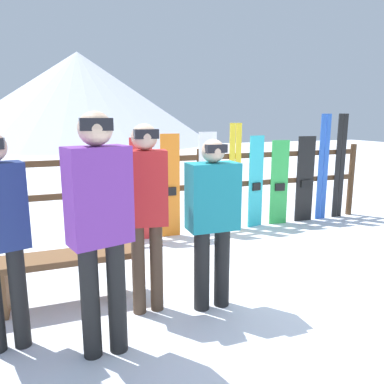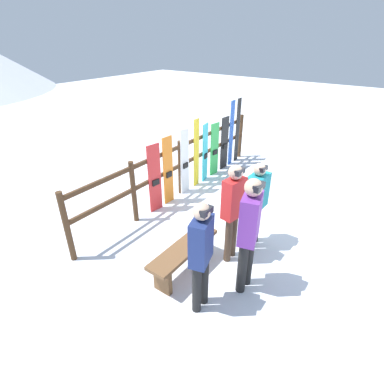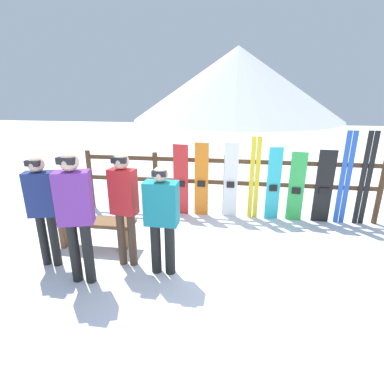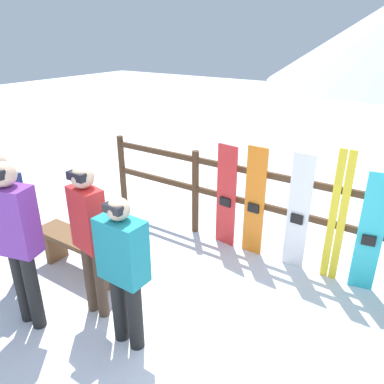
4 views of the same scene
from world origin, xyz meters
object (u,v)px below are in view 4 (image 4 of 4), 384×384
(person_teal, at_px, (123,265))
(snowboard_red, at_px, (226,197))
(bench, at_px, (81,247))
(person_purple, at_px, (16,235))
(snowboard_orange, at_px, (254,202))
(snowboard_white, at_px, (298,213))
(snowboard_cyan, at_px, (370,234))
(ski_pair_yellow, at_px, (337,218))
(person_navy, at_px, (8,213))
(person_red, at_px, (89,231))

(person_teal, relative_size, snowboard_red, 1.06)
(bench, bearing_deg, snowboard_red, 54.61)
(person_purple, distance_m, snowboard_orange, 2.85)
(snowboard_red, distance_m, snowboard_white, 1.01)
(person_purple, relative_size, snowboard_red, 1.22)
(snowboard_white, relative_size, snowboard_cyan, 1.05)
(person_teal, distance_m, snowboard_orange, 2.18)
(snowboard_cyan, bearing_deg, ski_pair_yellow, 179.47)
(person_navy, bearing_deg, person_purple, -25.08)
(person_purple, relative_size, person_navy, 1.08)
(person_navy, xyz_separation_m, ski_pair_yellow, (3.02, 2.21, -0.14))
(snowboard_orange, relative_size, snowboard_white, 0.99)
(person_purple, height_order, snowboard_white, person_purple)
(person_teal, xyz_separation_m, person_navy, (-1.69, -0.04, 0.08))
(person_navy, relative_size, snowboard_cyan, 1.13)
(snowboard_cyan, bearing_deg, snowboard_red, 180.00)
(person_teal, xyz_separation_m, snowboard_orange, (0.28, 2.16, -0.14))
(bench, xyz_separation_m, ski_pair_yellow, (2.61, 1.62, 0.47))
(person_red, bearing_deg, person_navy, -171.16)
(snowboard_orange, height_order, ski_pair_yellow, ski_pair_yellow)
(person_red, distance_m, snowboard_orange, 2.21)
(person_teal, relative_size, person_navy, 0.95)
(bench, height_order, snowboard_white, snowboard_white)
(person_purple, height_order, ski_pair_yellow, person_purple)
(snowboard_red, xyz_separation_m, ski_pair_yellow, (1.47, 0.00, 0.10))
(person_teal, xyz_separation_m, snowboard_white, (0.87, 2.16, -0.13))
(person_red, bearing_deg, person_purple, -132.56)
(person_purple, distance_m, snowboard_cyan, 3.72)
(person_navy, height_order, snowboard_orange, person_navy)
(snowboard_red, relative_size, snowboard_cyan, 1.00)
(snowboard_red, relative_size, ski_pair_yellow, 0.89)
(person_purple, distance_m, person_teal, 1.09)
(person_teal, distance_m, snowboard_cyan, 2.75)
(person_purple, relative_size, snowboard_orange, 1.18)
(bench, relative_size, snowboard_red, 0.92)
(ski_pair_yellow, distance_m, snowboard_cyan, 0.39)
(person_navy, bearing_deg, snowboard_orange, 48.09)
(person_red, relative_size, ski_pair_yellow, 1.02)
(snowboard_red, relative_size, snowboard_orange, 0.97)
(snowboard_cyan, bearing_deg, bench, -151.64)
(person_teal, relative_size, ski_pair_yellow, 0.94)
(person_teal, distance_m, person_navy, 1.69)
(person_purple, height_order, person_red, person_purple)
(bench, bearing_deg, snowboard_white, 36.82)
(ski_pair_yellow, height_order, snowboard_cyan, ski_pair_yellow)
(person_red, xyz_separation_m, snowboard_cyan, (2.27, 2.03, -0.28))
(person_purple, relative_size, person_teal, 1.15)
(bench, xyz_separation_m, person_purple, (0.27, -0.90, 0.69))
(person_teal, bearing_deg, snowboard_white, 68.05)
(snowboard_white, bearing_deg, snowboard_cyan, -0.00)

